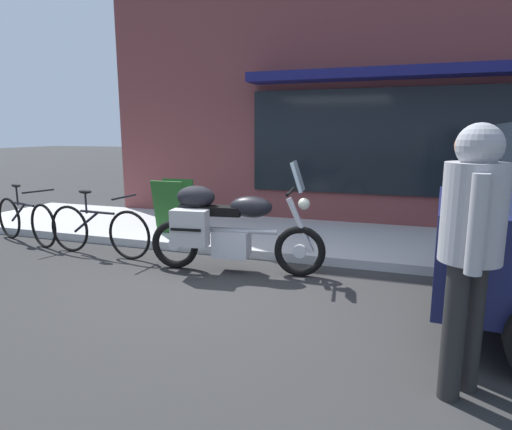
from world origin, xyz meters
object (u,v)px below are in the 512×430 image
parked_bicycle (98,230)px  second_bicycle_by_cafe (25,220)px  touring_motorcycle (224,225)px  sandwich_board_sign (173,206)px  pedestrian_walking (472,229)px

parked_bicycle → second_bicycle_by_cafe: size_ratio=1.06×
parked_bicycle → second_bicycle_by_cafe: 1.56m
touring_motorcycle → sandwich_board_sign: size_ratio=2.59×
touring_motorcycle → second_bicycle_by_cafe: touring_motorcycle is taller
touring_motorcycle → sandwich_board_sign: (-1.43, 1.26, -0.05)m
parked_bicycle → second_bicycle_by_cafe: bearing=171.9°
parked_bicycle → pedestrian_walking: (4.46, -1.99, 0.75)m
touring_motorcycle → second_bicycle_by_cafe: (-3.53, 0.33, -0.23)m
parked_bicycle → touring_motorcycle: bearing=-3.3°
parked_bicycle → sandwich_board_sign: size_ratio=2.05×
pedestrian_walking → sandwich_board_sign: size_ratio=2.08×
touring_motorcycle → sandwich_board_sign: bearing=138.7°
pedestrian_walking → second_bicycle_by_cafe: 6.45m
touring_motorcycle → pedestrian_walking: size_ratio=1.24×
pedestrian_walking → sandwich_board_sign: 5.04m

